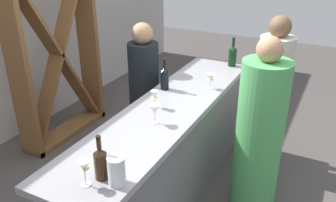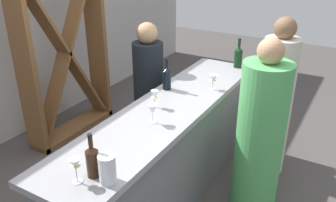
{
  "view_description": "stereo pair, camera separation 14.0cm",
  "coord_description": "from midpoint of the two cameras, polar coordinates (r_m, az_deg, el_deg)",
  "views": [
    {
      "loc": [
        -2.28,
        -1.17,
        2.19
      ],
      "look_at": [
        0.0,
        0.0,
        0.99
      ],
      "focal_mm": 37.9,
      "sensor_mm": 36.0,
      "label": 1
    },
    {
      "loc": [
        -2.21,
        -1.29,
        2.19
      ],
      "look_at": [
        0.0,
        0.0,
        0.99
      ],
      "focal_mm": 37.9,
      "sensor_mm": 36.0,
      "label": 2
    }
  ],
  "objects": [
    {
      "name": "ground_plane",
      "position": [
        3.37,
        -1.23,
        -15.5
      ],
      "size": [
        12.0,
        12.0,
        0.0
      ],
      "primitive_type": "plane",
      "color": "#4C4744"
    },
    {
      "name": "bar_counter",
      "position": [
        3.08,
        -1.32,
        -8.75
      ],
      "size": [
        2.56,
        0.58,
        0.94
      ],
      "color": "slate",
      "rests_on": "ground"
    },
    {
      "name": "wine_rack",
      "position": [
        4.17,
        -18.35,
        7.12
      ],
      "size": [
        1.15,
        0.28,
        2.0
      ],
      "color": "brown",
      "rests_on": "ground"
    },
    {
      "name": "wine_bottle_leftmost_amber_brown",
      "position": [
        2.05,
        -12.75,
        -9.67
      ],
      "size": [
        0.08,
        0.08,
        0.27
      ],
      "color": "#331E0F",
      "rests_on": "bar_counter"
    },
    {
      "name": "wine_bottle_second_left_near_black",
      "position": [
        3.14,
        -1.83,
        3.76
      ],
      "size": [
        0.08,
        0.08,
        0.29
      ],
      "color": "black",
      "rests_on": "bar_counter"
    },
    {
      "name": "wine_bottle_center_dark_green",
      "position": [
        3.77,
        9.29,
        7.24
      ],
      "size": [
        0.08,
        0.08,
        0.3
      ],
      "color": "black",
      "rests_on": "bar_counter"
    },
    {
      "name": "wine_glass_near_left",
      "position": [
        3.17,
        5.58,
        3.61
      ],
      "size": [
        0.07,
        0.07,
        0.14
      ],
      "color": "white",
      "rests_on": "bar_counter"
    },
    {
      "name": "wine_glass_near_center",
      "position": [
        2.01,
        -15.33,
        -10.42
      ],
      "size": [
        0.07,
        0.07,
        0.15
      ],
      "color": "white",
      "rests_on": "bar_counter"
    },
    {
      "name": "wine_glass_near_right",
      "position": [
        2.57,
        -3.74,
        -1.5
      ],
      "size": [
        0.08,
        0.08,
        0.15
      ],
      "color": "white",
      "rests_on": "bar_counter"
    },
    {
      "name": "wine_glass_far_left",
      "position": [
        2.81,
        -3.6,
        0.75
      ],
      "size": [
        0.06,
        0.06,
        0.14
      ],
      "color": "white",
      "rests_on": "bar_counter"
    },
    {
      "name": "water_pitcher",
      "position": [
        2.0,
        -10.3,
        -11.03
      ],
      "size": [
        0.1,
        0.1,
        0.17
      ],
      "color": "silver",
      "rests_on": "bar_counter"
    },
    {
      "name": "person_left_guest",
      "position": [
        3.0,
        13.14,
        -5.45
      ],
      "size": [
        0.47,
        0.47,
        1.53
      ],
      "rotation": [
        0.0,
        0.0,
        1.83
      ],
      "color": "#4CA559",
      "rests_on": "ground"
    },
    {
      "name": "person_center_guest",
      "position": [
        3.56,
        15.03,
        -0.13
      ],
      "size": [
        0.36,
        0.36,
        1.56
      ],
      "rotation": [
        0.0,
        0.0,
        1.45
      ],
      "color": "beige",
      "rests_on": "ground"
    },
    {
      "name": "person_right_guest",
      "position": [
        3.76,
        -4.92,
        1.02
      ],
      "size": [
        0.34,
        0.34,
        1.43
      ],
      "rotation": [
        0.0,
        0.0,
        -1.66
      ],
      "color": "black",
      "rests_on": "ground"
    }
  ]
}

